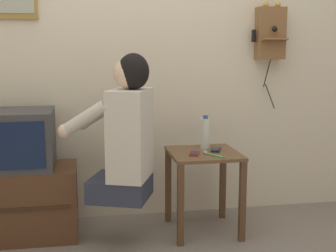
# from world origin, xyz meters

# --- Properties ---
(wall_back) EXTENTS (6.80, 0.05, 2.55)m
(wall_back) POSITION_xyz_m (0.00, 1.00, 1.27)
(wall_back) COLOR beige
(wall_back) RESTS_ON ground_plane
(side_table) EXTENTS (0.46, 0.49, 0.56)m
(side_table) POSITION_xyz_m (0.31, 0.57, 0.44)
(side_table) COLOR brown
(side_table) RESTS_ON ground_plane
(person) EXTENTS (0.61, 0.52, 0.92)m
(person) POSITION_xyz_m (-0.23, 0.43, 0.74)
(person) COLOR #2D3347
(person) RESTS_ON ground_plane
(tv_stand) EXTENTS (0.74, 0.42, 0.48)m
(tv_stand) POSITION_xyz_m (-0.92, 0.68, 0.24)
(tv_stand) COLOR #51331E
(tv_stand) RESTS_ON ground_plane
(television) EXTENTS (0.46, 0.46, 0.38)m
(television) POSITION_xyz_m (-0.92, 0.69, 0.67)
(television) COLOR #38383A
(television) RESTS_ON tv_stand
(wall_phone_antique) EXTENTS (0.25, 0.19, 0.80)m
(wall_phone_antique) POSITION_xyz_m (0.90, 0.92, 1.37)
(wall_phone_antique) COLOR brown
(cell_phone_held) EXTENTS (0.10, 0.14, 0.01)m
(cell_phone_held) POSITION_xyz_m (0.23, 0.51, 0.57)
(cell_phone_held) COLOR maroon
(cell_phone_held) RESTS_ON side_table
(cell_phone_spare) EXTENTS (0.10, 0.14, 0.01)m
(cell_phone_spare) POSITION_xyz_m (0.40, 0.59, 0.57)
(cell_phone_spare) COLOR black
(cell_phone_spare) RESTS_ON side_table
(water_bottle) EXTENTS (0.07, 0.07, 0.23)m
(water_bottle) POSITION_xyz_m (0.35, 0.68, 0.67)
(water_bottle) COLOR silver
(water_bottle) RESTS_ON side_table
(toothbrush) EXTENTS (0.11, 0.16, 0.02)m
(toothbrush) POSITION_xyz_m (0.34, 0.45, 0.57)
(toothbrush) COLOR #4CBF66
(toothbrush) RESTS_ON side_table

